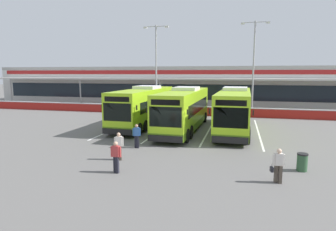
{
  "coord_description": "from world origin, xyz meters",
  "views": [
    {
      "loc": [
        4.66,
        -19.49,
        5.01
      ],
      "look_at": [
        -0.96,
        3.0,
        1.6
      ],
      "focal_mm": 30.83,
      "sensor_mm": 36.0,
      "label": 1
    }
  ],
  "objects_px": {
    "coach_bus_left_centre": "(184,110)",
    "pedestrian_child": "(119,145)",
    "pedestrian_in_dark_coat": "(137,135)",
    "lamp_post_west": "(156,63)",
    "coach_bus_leftmost": "(144,107)",
    "pedestrian_near_bin": "(116,156)",
    "coach_bus_centre": "(234,111)",
    "pedestrian_with_handbag": "(278,165)",
    "lamp_post_centre": "(254,62)",
    "litter_bin": "(302,162)"
  },
  "relations": [
    {
      "from": "lamp_post_west",
      "to": "litter_bin",
      "type": "bearing_deg",
      "value": -55.92
    },
    {
      "from": "pedestrian_with_handbag",
      "to": "litter_bin",
      "type": "bearing_deg",
      "value": 54.98
    },
    {
      "from": "coach_bus_centre",
      "to": "coach_bus_leftmost",
      "type": "bearing_deg",
      "value": 174.97
    },
    {
      "from": "coach_bus_left_centre",
      "to": "pedestrian_child",
      "type": "bearing_deg",
      "value": -101.4
    },
    {
      "from": "coach_bus_leftmost",
      "to": "pedestrian_child",
      "type": "bearing_deg",
      "value": -78.69
    },
    {
      "from": "coach_bus_centre",
      "to": "lamp_post_west",
      "type": "height_order",
      "value": "lamp_post_west"
    },
    {
      "from": "pedestrian_child",
      "to": "lamp_post_west",
      "type": "distance_m",
      "value": 21.94
    },
    {
      "from": "pedestrian_with_handbag",
      "to": "pedestrian_in_dark_coat",
      "type": "bearing_deg",
      "value": 152.77
    },
    {
      "from": "coach_bus_centre",
      "to": "pedestrian_child",
      "type": "height_order",
      "value": "coach_bus_centre"
    },
    {
      "from": "coach_bus_leftmost",
      "to": "coach_bus_centre",
      "type": "height_order",
      "value": "same"
    },
    {
      "from": "lamp_post_west",
      "to": "pedestrian_in_dark_coat",
      "type": "bearing_deg",
      "value": -77.82
    },
    {
      "from": "pedestrian_near_bin",
      "to": "lamp_post_centre",
      "type": "bearing_deg",
      "value": 72.05
    },
    {
      "from": "pedestrian_in_dark_coat",
      "to": "litter_bin",
      "type": "height_order",
      "value": "pedestrian_in_dark_coat"
    },
    {
      "from": "pedestrian_child",
      "to": "lamp_post_west",
      "type": "height_order",
      "value": "lamp_post_west"
    },
    {
      "from": "lamp_post_centre",
      "to": "pedestrian_child",
      "type": "bearing_deg",
      "value": -111.41
    },
    {
      "from": "pedestrian_with_handbag",
      "to": "pedestrian_near_bin",
      "type": "bearing_deg",
      "value": -176.11
    },
    {
      "from": "pedestrian_child",
      "to": "coach_bus_centre",
      "type": "bearing_deg",
      "value": 58.87
    },
    {
      "from": "coach_bus_leftmost",
      "to": "pedestrian_near_bin",
      "type": "xyz_separation_m",
      "value": [
        2.98,
        -13.22,
        -0.91
      ]
    },
    {
      "from": "pedestrian_in_dark_coat",
      "to": "pedestrian_near_bin",
      "type": "height_order",
      "value": "same"
    },
    {
      "from": "litter_bin",
      "to": "lamp_post_west",
      "type": "bearing_deg",
      "value": 124.08
    },
    {
      "from": "litter_bin",
      "to": "pedestrian_child",
      "type": "bearing_deg",
      "value": -177.11
    },
    {
      "from": "pedestrian_near_bin",
      "to": "lamp_post_west",
      "type": "bearing_deg",
      "value": 101.31
    },
    {
      "from": "coach_bus_leftmost",
      "to": "lamp_post_centre",
      "type": "xyz_separation_m",
      "value": [
        10.38,
        9.62,
        4.5
      ]
    },
    {
      "from": "pedestrian_with_handbag",
      "to": "lamp_post_centre",
      "type": "xyz_separation_m",
      "value": [
        -0.38,
        22.31,
        5.43
      ]
    },
    {
      "from": "coach_bus_leftmost",
      "to": "lamp_post_west",
      "type": "height_order",
      "value": "lamp_post_west"
    },
    {
      "from": "coach_bus_centre",
      "to": "lamp_post_centre",
      "type": "bearing_deg",
      "value": 79.81
    },
    {
      "from": "pedestrian_with_handbag",
      "to": "lamp_post_centre",
      "type": "distance_m",
      "value": 22.97
    },
    {
      "from": "coach_bus_leftmost",
      "to": "pedestrian_child",
      "type": "distance_m",
      "value": 11.41
    },
    {
      "from": "coach_bus_left_centre",
      "to": "coach_bus_leftmost",
      "type": "bearing_deg",
      "value": 160.95
    },
    {
      "from": "pedestrian_in_dark_coat",
      "to": "litter_bin",
      "type": "distance_m",
      "value": 10.18
    },
    {
      "from": "pedestrian_near_bin",
      "to": "lamp_post_centre",
      "type": "relative_size",
      "value": 0.15
    },
    {
      "from": "lamp_post_west",
      "to": "lamp_post_centre",
      "type": "relative_size",
      "value": 1.0
    },
    {
      "from": "coach_bus_centre",
      "to": "lamp_post_centre",
      "type": "relative_size",
      "value": 1.11
    },
    {
      "from": "litter_bin",
      "to": "pedestrian_in_dark_coat",
      "type": "bearing_deg",
      "value": 166.82
    },
    {
      "from": "coach_bus_leftmost",
      "to": "litter_bin",
      "type": "distance_m",
      "value": 16.24
    },
    {
      "from": "litter_bin",
      "to": "coach_bus_centre",
      "type": "bearing_deg",
      "value": 110.33
    },
    {
      "from": "pedestrian_in_dark_coat",
      "to": "lamp_post_west",
      "type": "height_order",
      "value": "lamp_post_west"
    },
    {
      "from": "pedestrian_in_dark_coat",
      "to": "pedestrian_child",
      "type": "bearing_deg",
      "value": -91.08
    },
    {
      "from": "pedestrian_near_bin",
      "to": "lamp_post_west",
      "type": "relative_size",
      "value": 0.15
    },
    {
      "from": "coach_bus_centre",
      "to": "pedestrian_near_bin",
      "type": "height_order",
      "value": "coach_bus_centre"
    },
    {
      "from": "coach_bus_left_centre",
      "to": "lamp_post_west",
      "type": "xyz_separation_m",
      "value": [
        -5.81,
        11.2,
        4.5
      ]
    },
    {
      "from": "lamp_post_west",
      "to": "pedestrian_child",
      "type": "bearing_deg",
      "value": -79.57
    },
    {
      "from": "coach_bus_leftmost",
      "to": "pedestrian_in_dark_coat",
      "type": "distance_m",
      "value": 8.69
    },
    {
      "from": "pedestrian_with_handbag",
      "to": "pedestrian_near_bin",
      "type": "relative_size",
      "value": 1.0
    },
    {
      "from": "coach_bus_centre",
      "to": "coach_bus_left_centre",
      "type": "bearing_deg",
      "value": -170.84
    },
    {
      "from": "lamp_post_west",
      "to": "litter_bin",
      "type": "height_order",
      "value": "lamp_post_west"
    },
    {
      "from": "lamp_post_centre",
      "to": "pedestrian_with_handbag",
      "type": "bearing_deg",
      "value": -89.03
    },
    {
      "from": "coach_bus_centre",
      "to": "litter_bin",
      "type": "relative_size",
      "value": 13.12
    },
    {
      "from": "lamp_post_centre",
      "to": "coach_bus_left_centre",
      "type": "bearing_deg",
      "value": -119.22
    },
    {
      "from": "pedestrian_with_handbag",
      "to": "pedestrian_in_dark_coat",
      "type": "distance_m",
      "value": 9.53
    }
  ]
}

